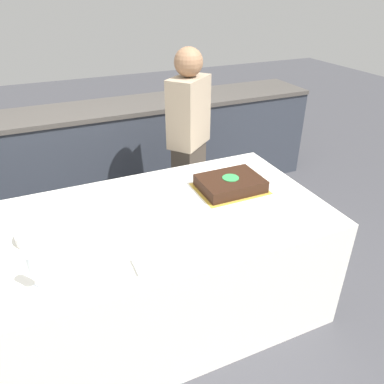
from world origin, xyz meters
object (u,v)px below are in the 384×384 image
Objects in this scene: person_cutting_cake at (189,146)px; wine_glass at (33,267)px; cake at (230,184)px; plate_stack at (37,235)px.

wine_glass is at bearing 3.73° from person_cutting_cake.
cake is at bearing 20.44° from wine_glass.
wine_glass reaches higher than cake.
cake is 2.07× the size of plate_stack.
cake reaches higher than plate_stack.
wine_glass is at bearing -159.56° from cake.
person_cutting_cake reaches higher than plate_stack.
plate_stack is (-1.15, -0.07, -0.01)m from cake.
wine_glass is 0.12× the size of person_cutting_cake.
wine_glass is 1.61m from person_cutting_cake.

